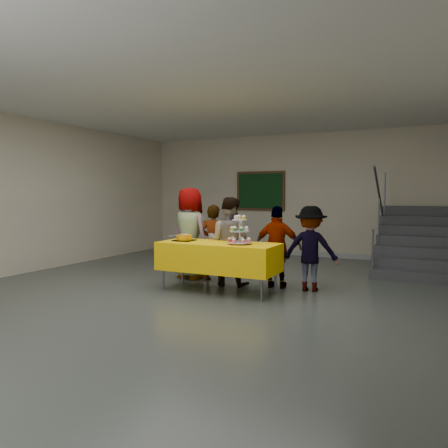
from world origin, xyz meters
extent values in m
plane|color=#4C514C|center=(0.00, 0.00, 0.00)|extent=(10.00, 10.00, 0.00)
cube|color=beige|center=(0.00, 5.00, 1.50)|extent=(8.00, 0.04, 3.00)
cube|color=beige|center=(-4.00, 0.00, 1.50)|extent=(0.04, 10.00, 3.00)
cube|color=silver|center=(0.00, 0.00, 3.00)|extent=(8.00, 10.00, 0.04)
cube|color=#999999|center=(0.00, 4.98, 0.06)|extent=(7.90, 0.03, 0.12)
cylinder|color=#595960|center=(-0.77, 0.26, 0.36)|extent=(0.04, 0.04, 0.73)
cylinder|color=#595960|center=(0.91, 0.26, 0.36)|extent=(0.04, 0.04, 0.73)
cylinder|color=#595960|center=(-0.77, 0.84, 0.36)|extent=(0.04, 0.04, 0.73)
cylinder|color=#595960|center=(0.91, 0.84, 0.36)|extent=(0.04, 0.04, 0.73)
cube|color=#595960|center=(0.07, 0.55, 0.74)|extent=(1.80, 0.70, 0.02)
cube|color=#FFC305|center=(0.07, 0.55, 0.55)|extent=(1.88, 0.78, 0.44)
cylinder|color=silver|center=(0.45, 0.51, 0.78)|extent=(0.18, 0.18, 0.01)
cylinder|color=silver|center=(0.45, 0.51, 0.98)|extent=(0.02, 0.02, 0.42)
cylinder|color=silver|center=(0.45, 0.51, 0.80)|extent=(0.38, 0.38, 0.01)
cylinder|color=silver|center=(0.45, 0.51, 0.97)|extent=(0.30, 0.30, 0.01)
cylinder|color=silver|center=(0.45, 0.51, 1.14)|extent=(0.22, 0.22, 0.01)
cube|color=black|center=(-0.55, 0.55, 0.78)|extent=(0.30, 0.30, 0.02)
cylinder|color=#F09600|center=(-0.55, 0.55, 0.82)|extent=(0.25, 0.25, 0.07)
ellipsoid|color=#F09600|center=(-0.55, 0.55, 0.86)|extent=(0.25, 0.25, 0.05)
ellipsoid|color=white|center=(-0.50, 0.51, 0.88)|extent=(0.08, 0.08, 0.02)
cube|color=silver|center=(-0.57, 0.42, 0.88)|extent=(0.30, 0.16, 0.04)
imported|color=slate|center=(-0.89, 1.31, 0.82)|extent=(0.92, 0.72, 1.64)
imported|color=#5D5C65|center=(-0.40, 1.29, 0.67)|extent=(0.52, 0.37, 1.34)
imported|color=slate|center=(0.01, 1.06, 0.74)|extent=(0.75, 0.60, 1.48)
imported|color=slate|center=(0.81, 1.22, 0.67)|extent=(0.82, 0.43, 1.33)
imported|color=slate|center=(1.35, 1.25, 0.67)|extent=(0.92, 0.60, 1.34)
cube|color=#424447|center=(2.70, 2.75, 0.09)|extent=(1.30, 0.30, 0.18)
cube|color=#424447|center=(2.70, 3.05, 0.18)|extent=(1.30, 0.30, 0.36)
cube|color=#424447|center=(2.70, 3.35, 0.27)|extent=(1.30, 0.30, 0.54)
cube|color=#424447|center=(2.70, 3.65, 0.36)|extent=(1.30, 0.30, 0.72)
cube|color=#424447|center=(2.70, 3.95, 0.45)|extent=(1.30, 0.30, 0.90)
cube|color=#424447|center=(2.70, 4.25, 0.54)|extent=(1.30, 0.30, 1.08)
cube|color=#424447|center=(2.70, 4.55, 0.63)|extent=(1.30, 0.30, 1.26)
cube|color=#424447|center=(2.70, 4.85, 0.63)|extent=(1.30, 0.30, 1.26)
cylinder|color=#595960|center=(2.10, 2.70, 0.45)|extent=(0.04, 0.04, 0.90)
cylinder|color=#595960|center=(2.10, 3.50, 0.99)|extent=(0.04, 0.04, 0.90)
cylinder|color=#595960|center=(2.10, 4.40, 1.53)|extent=(0.04, 0.04, 0.90)
cylinder|color=#595960|center=(2.10, 3.55, 1.44)|extent=(0.04, 1.85, 1.20)
cube|color=#472B16|center=(-0.96, 4.97, 1.60)|extent=(1.30, 0.04, 1.00)
cube|color=#113615|center=(-0.96, 4.94, 1.60)|extent=(1.18, 0.02, 0.88)
camera|label=1|loc=(3.14, -5.47, 1.54)|focal=35.00mm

